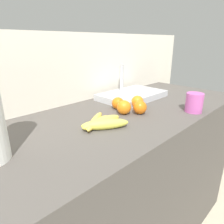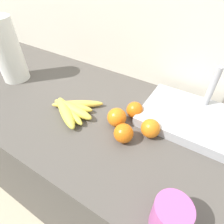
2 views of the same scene
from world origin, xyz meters
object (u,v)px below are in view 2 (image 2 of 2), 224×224
object	(u,v)px
sink_basin	(198,120)
paper_towel_roll	(7,51)
orange_far_right	(117,117)
orange_back_left	(124,133)
mug	(170,216)
banana_bunch	(71,109)
orange_center	(151,128)
orange_back_right	(135,110)

from	to	relation	value
sink_basin	paper_towel_roll	bearing A→B (deg)	-170.34
orange_far_right	orange_back_left	size ratio (longest dim) A/B	1.05
paper_towel_roll	sink_basin	bearing A→B (deg)	9.66
mug	banana_bunch	bearing A→B (deg)	157.88
orange_center	sink_basin	xyz separation A→B (m)	(0.13, 0.14, -0.01)
banana_bunch	orange_far_right	xyz separation A→B (m)	(0.19, 0.04, 0.02)
mug	orange_far_right	bearing A→B (deg)	140.35
orange_far_right	orange_back_left	bearing A→B (deg)	-42.55
orange_far_right	mug	size ratio (longest dim) A/B	0.73
banana_bunch	mug	size ratio (longest dim) A/B	2.16
orange_center	paper_towel_roll	distance (m)	0.74
orange_center	mug	xyz separation A→B (m)	(0.15, -0.25, 0.02)
sink_basin	orange_center	bearing A→B (deg)	-132.47
orange_back_left	orange_center	bearing A→B (deg)	46.22
sink_basin	banana_bunch	bearing A→B (deg)	-155.67
orange_back_left	sink_basin	distance (m)	0.30
orange_center	orange_back_left	distance (m)	0.10
orange_back_left	sink_basin	bearing A→B (deg)	47.09
orange_back_right	paper_towel_roll	bearing A→B (deg)	-174.65
orange_far_right	paper_towel_roll	xyz separation A→B (m)	(-0.60, 0.02, 0.11)
sink_basin	mug	world-z (taller)	sink_basin
orange_far_right	sink_basin	size ratio (longest dim) A/B	0.17
orange_back_right	mug	xyz separation A→B (m)	(0.24, -0.31, 0.02)
orange_far_right	orange_center	bearing A→B (deg)	7.80
orange_center	orange_back_right	world-z (taller)	orange_center
banana_bunch	sink_basin	distance (m)	0.49
banana_bunch	sink_basin	xyz separation A→B (m)	(0.45, 0.20, 0.00)
paper_towel_roll	sink_basin	distance (m)	0.88
banana_bunch	mug	world-z (taller)	mug
orange_back_right	paper_towel_roll	size ratio (longest dim) A/B	0.20
orange_back_right	orange_far_right	bearing A→B (deg)	-115.72
orange_center	mug	bearing A→B (deg)	-58.68
orange_far_right	mug	bearing A→B (deg)	-39.65
orange_back_left	mug	distance (m)	0.28
mug	paper_towel_roll	bearing A→B (deg)	164.35
orange_center	banana_bunch	bearing A→B (deg)	-169.57
orange_far_right	sink_basin	xyz separation A→B (m)	(0.26, 0.16, -0.01)
banana_bunch	orange_back_left	xyz separation A→B (m)	(0.25, -0.01, 0.01)
orange_center	paper_towel_roll	size ratio (longest dim) A/B	0.21
banana_bunch	orange_center	bearing A→B (deg)	10.43
paper_towel_roll	mug	distance (m)	0.92
banana_bunch	orange_back_left	size ratio (longest dim) A/B	3.12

